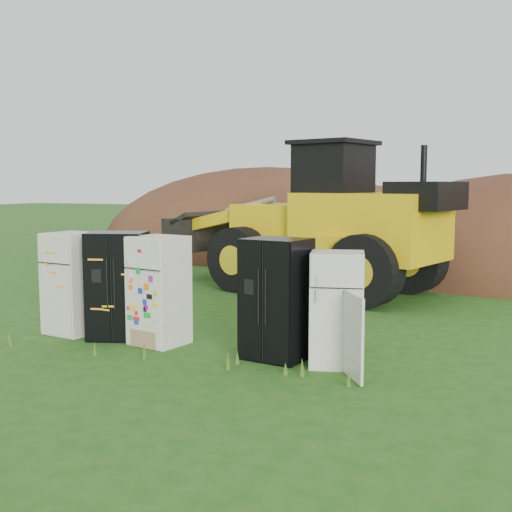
{
  "coord_description": "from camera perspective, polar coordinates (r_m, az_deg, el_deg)",
  "views": [
    {
      "loc": [
        5.13,
        -8.66,
        2.6
      ],
      "look_at": [
        0.17,
        2.0,
        1.28
      ],
      "focal_mm": 45.0,
      "sensor_mm": 36.0,
      "label": 1
    }
  ],
  "objects": [
    {
      "name": "fridge_black_side",
      "position": [
        11.06,
        -12.16,
        -2.57
      ],
      "size": [
        1.14,
        1.02,
        1.8
      ],
      "primitive_type": null,
      "rotation": [
        0.0,
        0.0,
        0.36
      ],
      "color": "black",
      "rests_on": "ground"
    },
    {
      "name": "wheel_loader",
      "position": [
        15.82,
        4.05,
        3.52
      ],
      "size": [
        7.96,
        4.66,
        3.61
      ],
      "primitive_type": null,
      "rotation": [
        0.0,
        0.0,
        -0.23
      ],
      "color": "gold",
      "rests_on": "ground"
    },
    {
      "name": "fridge_sticker",
      "position": [
        10.53,
        -8.6,
        -3.04
      ],
      "size": [
        0.9,
        0.85,
        1.77
      ],
      "primitive_type": null,
      "rotation": [
        0.0,
        0.0,
        -0.17
      ],
      "color": "silver",
      "rests_on": "ground"
    },
    {
      "name": "dirt_mound_left",
      "position": [
        25.06,
        1.01,
        0.46
      ],
      "size": [
        13.85,
        10.39,
        6.52
      ],
      "primitive_type": "ellipsoid",
      "color": "#492417",
      "rests_on": "ground"
    },
    {
      "name": "fridge_open_door",
      "position": [
        9.26,
        7.2,
        -4.7
      ],
      "size": [
        0.91,
        0.87,
        1.64
      ],
      "primitive_type": null,
      "rotation": [
        0.0,
        0.0,
        0.28
      ],
      "color": "white",
      "rests_on": "ground"
    },
    {
      "name": "ground",
      "position": [
        10.4,
        -5.57,
        -8.1
      ],
      "size": [
        120.0,
        120.0,
        0.0
      ],
      "primitive_type": "plane",
      "color": "#1D5115",
      "rests_on": "ground"
    },
    {
      "name": "dirt_mound_back",
      "position": [
        28.0,
        14.88,
        0.87
      ],
      "size": [
        16.1,
        10.74,
        5.25
      ],
      "primitive_type": "ellipsoid",
      "color": "#492417",
      "rests_on": "ground"
    },
    {
      "name": "fridge_black_right",
      "position": [
        9.56,
        1.83,
        -3.82
      ],
      "size": [
        0.99,
        0.85,
        1.8
      ],
      "primitive_type": null,
      "rotation": [
        0.0,
        0.0,
        -0.12
      ],
      "color": "black",
      "rests_on": "ground"
    },
    {
      "name": "fridge_leftmost",
      "position": [
        11.62,
        -16.01,
        -2.34
      ],
      "size": [
        0.85,
        0.82,
        1.77
      ],
      "primitive_type": null,
      "rotation": [
        0.0,
        0.0,
        -0.1
      ],
      "color": "white",
      "rests_on": "ground"
    }
  ]
}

